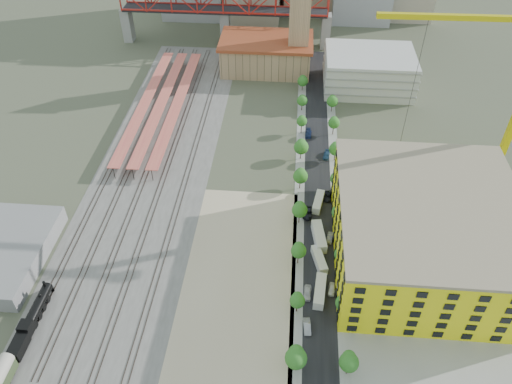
# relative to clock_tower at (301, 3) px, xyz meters

# --- Properties ---
(ground) EXTENTS (400.00, 400.00, 0.00)m
(ground) POSITION_rel_clock_tower_xyz_m (-8.00, -79.99, -28.70)
(ground) COLOR #474C38
(ground) RESTS_ON ground
(ballast_strip) EXTENTS (36.00, 165.00, 0.06)m
(ballast_strip) POSITION_rel_clock_tower_xyz_m (-44.00, -62.49, -28.67)
(ballast_strip) COLOR #605E59
(ballast_strip) RESTS_ON ground
(dirt_lot) EXTENTS (28.00, 67.00, 0.06)m
(dirt_lot) POSITION_rel_clock_tower_xyz_m (-12.00, -111.49, -28.67)
(dirt_lot) COLOR tan
(dirt_lot) RESTS_ON ground
(street_asphalt) EXTENTS (12.00, 170.00, 0.06)m
(street_asphalt) POSITION_rel_clock_tower_xyz_m (8.00, -64.99, -28.67)
(street_asphalt) COLOR black
(street_asphalt) RESTS_ON ground
(sidewalk_west) EXTENTS (3.00, 170.00, 0.04)m
(sidewalk_west) POSITION_rel_clock_tower_xyz_m (2.50, -64.99, -28.68)
(sidewalk_west) COLOR gray
(sidewalk_west) RESTS_ON ground
(sidewalk_east) EXTENTS (3.00, 170.00, 0.04)m
(sidewalk_east) POSITION_rel_clock_tower_xyz_m (13.50, -64.99, -28.68)
(sidewalk_east) COLOR gray
(sidewalk_east) RESTS_ON ground
(construction_pad) EXTENTS (50.00, 90.00, 0.06)m
(construction_pad) POSITION_rel_clock_tower_xyz_m (37.00, -99.99, -28.67)
(construction_pad) COLOR gray
(construction_pad) RESTS_ON ground
(rail_tracks) EXTENTS (26.56, 160.00, 0.18)m
(rail_tracks) POSITION_rel_clock_tower_xyz_m (-45.80, -62.49, -28.55)
(rail_tracks) COLOR #382B23
(rail_tracks) RESTS_ON ground
(platform_canopies) EXTENTS (16.00, 80.00, 4.12)m
(platform_canopies) POSITION_rel_clock_tower_xyz_m (-49.00, -34.99, -24.70)
(platform_canopies) COLOR #DE7155
(platform_canopies) RESTS_ON ground
(station_hall) EXTENTS (38.00, 24.00, 13.10)m
(station_hall) POSITION_rel_clock_tower_xyz_m (-13.00, 2.01, -22.03)
(station_hall) COLOR tan
(station_hall) RESTS_ON ground
(clock_tower) EXTENTS (12.00, 12.00, 52.00)m
(clock_tower) POSITION_rel_clock_tower_xyz_m (0.00, 0.00, 0.00)
(clock_tower) COLOR tan
(clock_tower) RESTS_ON ground
(parking_garage) EXTENTS (34.00, 26.00, 14.00)m
(parking_garage) POSITION_rel_clock_tower_xyz_m (28.00, -9.99, -21.70)
(parking_garage) COLOR silver
(parking_garage) RESTS_ON ground
(truss_bridge) EXTENTS (94.00, 9.60, 25.60)m
(truss_bridge) POSITION_rel_clock_tower_xyz_m (-33.00, 25.01, -9.83)
(truss_bridge) COLOR gray
(truss_bridge) RESTS_ON ground
(construction_building) EXTENTS (44.60, 50.60, 18.80)m
(construction_building) POSITION_rel_clock_tower_xyz_m (34.00, -99.99, -19.29)
(construction_building) COLOR #F7F114
(construction_building) RESTS_ON ground
(warehouse) EXTENTS (22.00, 32.00, 5.00)m
(warehouse) POSITION_rel_clock_tower_xyz_m (-74.00, -109.99, -26.20)
(warehouse) COLOR gray
(warehouse) RESTS_ON ground
(street_trees) EXTENTS (15.40, 124.40, 8.00)m
(street_trees) POSITION_rel_clock_tower_xyz_m (8.00, -74.99, -28.70)
(street_trees) COLOR #22621D
(street_trees) RESTS_ON ground
(distant_hills) EXTENTS (647.00, 264.00, 227.00)m
(distant_hills) POSITION_rel_clock_tower_xyz_m (37.28, 180.01, -108.23)
(distant_hills) COLOR #4C6B59
(distant_hills) RESTS_ON ground
(locomotive) EXTENTS (2.73, 21.06, 5.27)m
(locomotive) POSITION_rel_clock_tower_xyz_m (-58.00, -128.24, -26.73)
(locomotive) COLOR black
(locomotive) RESTS_ON ground
(site_trailer_a) EXTENTS (3.48, 9.80, 2.63)m
(site_trailer_a) POSITION_rel_clock_tower_xyz_m (8.00, -114.66, -27.38)
(site_trailer_a) COLOR silver
(site_trailer_a) RESTS_ON ground
(site_trailer_b) EXTENTS (4.35, 8.89, 2.35)m
(site_trailer_b) POSITION_rel_clock_tower_xyz_m (8.00, -104.46, -27.52)
(site_trailer_b) COLOR silver
(site_trailer_b) RESTS_ON ground
(site_trailer_c) EXTENTS (4.23, 10.64, 2.83)m
(site_trailer_c) POSITION_rel_clock_tower_xyz_m (8.00, -96.32, -27.28)
(site_trailer_c) COLOR silver
(site_trailer_c) RESTS_ON ground
(site_trailer_d) EXTENTS (3.87, 9.03, 2.40)m
(site_trailer_d) POSITION_rel_clock_tower_xyz_m (8.00, -82.09, -27.50)
(site_trailer_d) COLOR silver
(site_trailer_d) RESTS_ON ground
(car_0) EXTENTS (2.20, 4.75, 1.57)m
(car_0) POSITION_rel_clock_tower_xyz_m (5.00, -115.01, -27.91)
(car_0) COLOR silver
(car_0) RESTS_ON ground
(car_1) EXTENTS (1.99, 4.61, 1.48)m
(car_1) POSITION_rel_clock_tower_xyz_m (5.00, -124.57, -27.96)
(car_1) COLOR #9E9EA3
(car_1) RESTS_ON ground
(car_2) EXTENTS (3.17, 5.80, 1.54)m
(car_2) POSITION_rel_clock_tower_xyz_m (5.00, -86.61, -27.93)
(car_2) COLOR black
(car_2) RESTS_ON ground
(car_3) EXTENTS (2.18, 5.21, 1.51)m
(car_3) POSITION_rel_clock_tower_xyz_m (5.00, -46.27, -27.94)
(car_3) COLOR navy
(car_3) RESTS_ON ground
(car_4) EXTENTS (2.09, 4.23, 1.39)m
(car_4) POSITION_rel_clock_tower_xyz_m (11.00, -113.38, -28.00)
(car_4) COLOR white
(car_4) RESTS_ON ground
(car_5) EXTENTS (2.21, 4.47, 1.41)m
(car_5) POSITION_rel_clock_tower_xyz_m (11.00, -95.85, -27.99)
(car_5) COLOR gray
(car_5) RESTS_ON ground
(car_6) EXTENTS (2.81, 4.97, 1.31)m
(car_6) POSITION_rel_clock_tower_xyz_m (11.00, -78.81, -28.04)
(car_6) COLOR black
(car_6) RESTS_ON ground
(car_7) EXTENTS (2.70, 5.03, 1.39)m
(car_7) POSITION_rel_clock_tower_xyz_m (11.00, -58.16, -28.00)
(car_7) COLOR navy
(car_7) RESTS_ON ground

